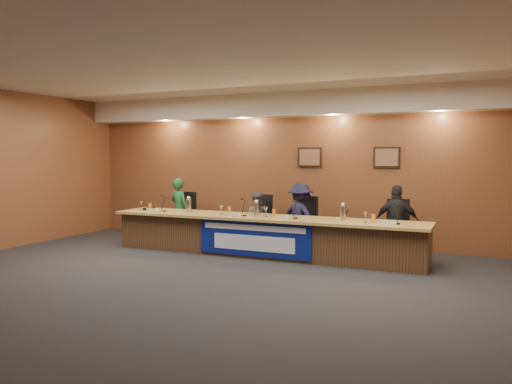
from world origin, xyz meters
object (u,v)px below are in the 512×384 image
at_px(office_chair_d, 398,232).
at_px(carafe_right, 343,213).
at_px(dais_body, 263,237).
at_px(carafe_mid, 256,209).
at_px(speakerphone, 151,209).
at_px(panelist_b, 256,219).
at_px(panelist_c, 300,217).
at_px(office_chair_a, 182,219).
at_px(office_chair_b, 258,224).
at_px(carafe_left, 189,205).
at_px(panelist_d, 397,222).
at_px(banner, 254,239).
at_px(panelist_a, 179,210).
at_px(office_chair_c, 302,226).

bearing_deg(office_chair_d, carafe_right, -141.89).
distance_m(dais_body, carafe_mid, 0.54).
bearing_deg(speakerphone, dais_body, 0.66).
relative_size(panelist_b, carafe_mid, 4.60).
relative_size(panelist_c, carafe_right, 5.23).
xyz_separation_m(carafe_mid, speakerphone, (-2.43, 0.01, -0.10)).
xyz_separation_m(office_chair_a, office_chair_b, (1.86, 0.00, 0.00)).
bearing_deg(carafe_left, panelist_c, 17.12).
height_order(panelist_c, carafe_right, panelist_c).
relative_size(panelist_d, office_chair_d, 2.82).
bearing_deg(carafe_mid, office_chair_d, 18.70).
bearing_deg(panelist_b, banner, 95.32).
distance_m(panelist_a, carafe_mid, 2.32).
height_order(dais_body, carafe_right, carafe_right).
bearing_deg(panelist_b, panelist_c, 163.18).
relative_size(panelist_a, carafe_mid, 5.54).
bearing_deg(panelist_d, carafe_mid, 13.94).
xyz_separation_m(banner, panelist_c, (0.50, 1.11, 0.29)).
height_order(dais_body, carafe_mid, carafe_mid).
relative_size(office_chair_d, carafe_mid, 1.91).
relative_size(carafe_left, carafe_mid, 1.01).
bearing_deg(banner, office_chair_a, 152.34).
relative_size(banner, panelist_c, 1.63).
bearing_deg(dais_body, carafe_left, 178.91).
relative_size(panelist_d, office_chair_c, 2.82).
bearing_deg(office_chair_b, office_chair_a, -175.24).
distance_m(banner, panelist_c, 1.25).
bearing_deg(carafe_left, dais_body, -1.09).
height_order(office_chair_b, office_chair_c, same).
distance_m(office_chair_c, office_chair_d, 1.85).
bearing_deg(speakerphone, carafe_right, -0.06).
bearing_deg(panelist_a, office_chair_b, -158.35).
bearing_deg(dais_body, office_chair_b, 119.60).
relative_size(banner, office_chair_a, 4.58).
xyz_separation_m(banner, office_chair_c, (0.50, 1.21, 0.10)).
distance_m(banner, speakerphone, 2.60).
bearing_deg(speakerphone, panelist_b, 19.10).
relative_size(panelist_c, carafe_mid, 5.36).
height_order(panelist_a, office_chair_d, panelist_a).
relative_size(panelist_c, panelist_d, 1.00).
bearing_deg(banner, panelist_b, 112.14).
height_order(carafe_mid, speakerphone, carafe_mid).
relative_size(office_chair_b, office_chair_c, 1.00).
bearing_deg(carafe_right, panelist_d, 41.99).
distance_m(panelist_a, office_chair_a, 0.24).
relative_size(office_chair_a, speakerphone, 1.50).
height_order(panelist_d, carafe_mid, panelist_d).
height_order(banner, panelist_d, panelist_d).
bearing_deg(panelist_d, dais_body, 13.79).
xyz_separation_m(office_chair_d, carafe_right, (-0.81, -0.83, 0.40)).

